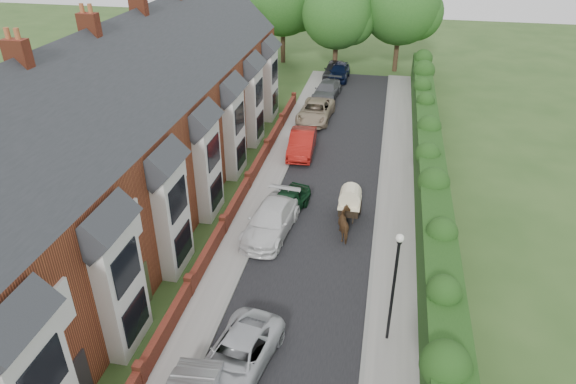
# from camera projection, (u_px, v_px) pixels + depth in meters

# --- Properties ---
(road) EXTENTS (6.00, 58.00, 0.02)m
(road) POSITION_uv_depth(u_px,v_px,m) (317.00, 233.00, 27.37)
(road) COLOR black
(road) RESTS_ON ground
(pavement_hedge_side) EXTENTS (2.20, 58.00, 0.12)m
(pavement_hedge_side) POSITION_uv_depth(u_px,v_px,m) (395.00, 241.00, 26.65)
(pavement_hedge_side) COLOR gray
(pavement_hedge_side) RESTS_ON ground
(pavement_house_side) EXTENTS (1.70, 58.00, 0.12)m
(pavement_house_side) POSITION_uv_depth(u_px,v_px,m) (247.00, 224.00, 28.00)
(pavement_house_side) COLOR gray
(pavement_house_side) RESTS_ON ground
(kerb_hedge_side) EXTENTS (0.18, 58.00, 0.13)m
(kerb_hedge_side) POSITION_uv_depth(u_px,v_px,m) (374.00, 238.00, 26.82)
(kerb_hedge_side) COLOR gray
(kerb_hedge_side) RESTS_ON ground
(kerb_house_side) EXTENTS (0.18, 58.00, 0.13)m
(kerb_house_side) POSITION_uv_depth(u_px,v_px,m) (261.00, 226.00, 27.86)
(kerb_house_side) COLOR gray
(kerb_house_side) RESTS_ON ground
(hedge) EXTENTS (2.10, 58.00, 2.85)m
(hedge) POSITION_uv_depth(u_px,v_px,m) (435.00, 220.00, 25.57)
(hedge) COLOR #183912
(hedge) RESTS_ON ground
(terrace_row) EXTENTS (9.05, 40.50, 11.50)m
(terrace_row) POSITION_uv_depth(u_px,v_px,m) (114.00, 149.00, 26.04)
(terrace_row) COLOR brown
(terrace_row) RESTS_ON ground
(garden_wall_row) EXTENTS (0.35, 40.35, 1.10)m
(garden_wall_row) POSITION_uv_depth(u_px,v_px,m) (224.00, 226.00, 27.11)
(garden_wall_row) COLOR brown
(garden_wall_row) RESTS_ON ground
(lamppost) EXTENTS (0.32, 0.32, 5.16)m
(lamppost) POSITION_uv_depth(u_px,v_px,m) (395.00, 276.00, 19.11)
(lamppost) COLOR black
(lamppost) RESTS_ON ground
(tree_far_left) EXTENTS (7.14, 6.80, 9.29)m
(tree_far_left) POSITION_uv_depth(u_px,v_px,m) (341.00, 15.00, 49.65)
(tree_far_left) COLOR #332316
(tree_far_left) RESTS_ON ground
(tree_far_right) EXTENTS (7.98, 7.60, 10.31)m
(tree_far_right) POSITION_uv_depth(u_px,v_px,m) (405.00, 7.00, 50.02)
(tree_far_right) COLOR #332316
(tree_far_right) RESTS_ON ground
(car_silver_b) EXTENTS (3.02, 5.12, 1.33)m
(car_silver_b) POSITION_uv_depth(u_px,v_px,m) (238.00, 356.00, 19.14)
(car_silver_b) COLOR silver
(car_silver_b) RESTS_ON ground
(car_white) EXTENTS (2.68, 5.46, 1.53)m
(car_white) POSITION_uv_depth(u_px,v_px,m) (271.00, 220.00, 27.06)
(car_white) COLOR silver
(car_white) RESTS_ON ground
(car_green) EXTENTS (2.59, 4.30, 1.37)m
(car_green) POSITION_uv_depth(u_px,v_px,m) (286.00, 203.00, 28.73)
(car_green) COLOR #0E3119
(car_green) RESTS_ON ground
(car_red) EXTENTS (1.92, 4.83, 1.56)m
(car_red) POSITION_uv_depth(u_px,v_px,m) (302.00, 143.00, 35.59)
(car_red) COLOR maroon
(car_red) RESTS_ON ground
(car_beige) EXTENTS (2.72, 5.46, 1.49)m
(car_beige) POSITION_uv_depth(u_px,v_px,m) (316.00, 111.00, 41.03)
(car_beige) COLOR tan
(car_beige) RESTS_ON ground
(car_grey) EXTENTS (2.40, 5.07, 1.43)m
(car_grey) POSITION_uv_depth(u_px,v_px,m) (327.00, 90.00, 45.61)
(car_grey) COLOR #4E4F54
(car_grey) RESTS_ON ground
(car_black) EXTENTS (1.98, 4.63, 1.56)m
(car_black) POSITION_uv_depth(u_px,v_px,m) (334.00, 70.00, 50.88)
(car_black) COLOR black
(car_black) RESTS_ON ground
(horse) EXTENTS (1.31, 1.92, 1.49)m
(horse) POSITION_uv_depth(u_px,v_px,m) (346.00, 225.00, 26.73)
(horse) COLOR #52361E
(horse) RESTS_ON ground
(horse_cart) EXTENTS (1.24, 2.75, 1.98)m
(horse_cart) POSITION_uv_depth(u_px,v_px,m) (350.00, 200.00, 28.15)
(horse_cart) COLOR black
(horse_cart) RESTS_ON ground
(car_extra_far) EXTENTS (1.89, 4.64, 1.58)m
(car_extra_far) POSITION_uv_depth(u_px,v_px,m) (339.00, 72.00, 50.29)
(car_extra_far) COLOR black
(car_extra_far) RESTS_ON ground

